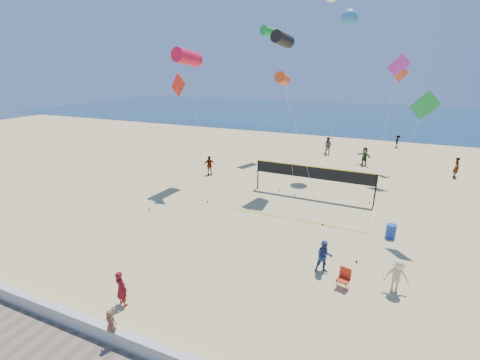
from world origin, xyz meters
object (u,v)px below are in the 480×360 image
at_px(volleyball_net, 313,176).
at_px(camp_chair, 344,277).
at_px(woman, 121,288).
at_px(trash_barrel, 391,231).

bearing_deg(volleyball_net, camp_chair, -70.13).
xyz_separation_m(woman, camp_chair, (8.14, 4.66, -0.26)).
xyz_separation_m(camp_chair, trash_barrel, (1.98, 5.62, -0.13)).
distance_m(woman, volleyball_net, 15.50).
height_order(woman, volleyball_net, volleyball_net).
distance_m(camp_chair, trash_barrel, 5.96).
bearing_deg(camp_chair, volleyball_net, 123.83).
bearing_deg(woman, trash_barrel, -124.81).
relative_size(woman, volleyball_net, 0.17).
xyz_separation_m(trash_barrel, volleyball_net, (-5.35, 4.44, 1.23)).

